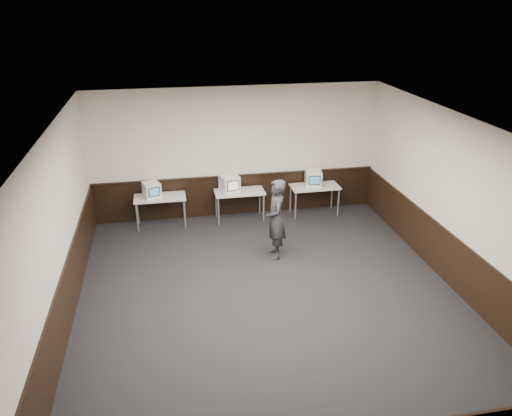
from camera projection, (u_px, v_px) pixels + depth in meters
The scene contains 17 objects.
floor at pixel (271, 300), 9.11m from camera, with size 8.00×8.00×0.00m, color black.
ceiling at pixel (273, 128), 7.84m from camera, with size 8.00×8.00×0.00m, color white.
back_wall at pixel (236, 153), 12.08m from camera, with size 7.00×7.00×0.00m, color beige.
front_wall at pixel (360, 389), 4.87m from camera, with size 7.00×7.00×0.00m, color beige.
left_wall at pixel (56, 238), 7.87m from camera, with size 8.00×8.00×0.00m, color beige.
right_wall at pixel (459, 205), 9.08m from camera, with size 8.00×8.00×0.00m, color beige.
wainscot_back at pixel (237, 195), 12.50m from camera, with size 6.98×0.04×1.00m, color black.
wainscot_left at pixel (68, 297), 8.31m from camera, with size 0.04×7.98×1.00m, color black.
wainscot_right at pixel (449, 258), 9.51m from camera, with size 0.04×7.98×1.00m, color black.
wainscot_rail at pixel (237, 176), 12.28m from camera, with size 6.98×0.06×0.04m, color black.
desk_left at pixel (160, 199), 11.76m from camera, with size 1.20×0.60×0.75m.
desk_center at pixel (239, 194), 12.09m from camera, with size 1.20×0.60×0.75m.
desk_right at pixel (315, 189), 12.41m from camera, with size 1.20×0.60×0.75m.
emac_left at pixel (152, 190), 11.62m from camera, with size 0.46×0.48×0.36m.
emac_center at pixel (229, 184), 11.95m from camera, with size 0.51×0.53×0.41m.
emac_right at pixel (313, 178), 12.32m from camera, with size 0.45×0.47×0.39m.
person at pixel (276, 219), 10.30m from camera, with size 0.63×0.41×1.72m, color #28292E.
Camera 1 is at (-1.71, -7.51, 5.15)m, focal length 35.00 mm.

